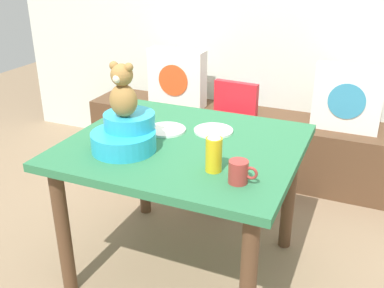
{
  "coord_description": "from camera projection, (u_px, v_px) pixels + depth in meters",
  "views": [
    {
      "loc": [
        0.81,
        -1.79,
        1.61
      ],
      "look_at": [
        0.0,
        0.1,
        0.69
      ],
      "focal_mm": 41.51,
      "sensor_mm": 36.0,
      "label": 1
    }
  ],
  "objects": [
    {
      "name": "dining_table",
      "position": [
        184.0,
        163.0,
        2.19
      ],
      "size": [
        1.1,
        0.98,
        0.74
      ],
      "color": "#2D7247",
      "rests_on": "ground_plane"
    },
    {
      "name": "pillow_floral_left",
      "position": [
        177.0,
        78.0,
        3.41
      ],
      "size": [
        0.44,
        0.15,
        0.44
      ],
      "color": "white",
      "rests_on": "window_bench"
    },
    {
      "name": "dinner_plate_far",
      "position": [
        213.0,
        131.0,
        2.26
      ],
      "size": [
        0.2,
        0.2,
        0.01
      ],
      "primitive_type": "cylinder",
      "color": "white",
      "rests_on": "dining_table"
    },
    {
      "name": "dinner_plate_near",
      "position": [
        166.0,
        130.0,
        2.27
      ],
      "size": [
        0.2,
        0.2,
        0.01
      ],
      "primitive_type": "cylinder",
      "color": "white",
      "rests_on": "dining_table"
    },
    {
      "name": "coffee_mug",
      "position": [
        239.0,
        172.0,
        1.76
      ],
      "size": [
        0.12,
        0.08,
        0.09
      ],
      "color": "#9E332D",
      "rests_on": "dining_table"
    },
    {
      "name": "ketchup_bottle",
      "position": [
        214.0,
        152.0,
        1.84
      ],
      "size": [
        0.07,
        0.07,
        0.18
      ],
      "color": "gold",
      "rests_on": "dining_table"
    },
    {
      "name": "table_fork",
      "position": [
        132.0,
        118.0,
        2.44
      ],
      "size": [
        0.15,
        0.11,
        0.01
      ],
      "primitive_type": "cube",
      "rotation": [
        0.0,
        0.0,
        2.14
      ],
      "color": "silver",
      "rests_on": "dining_table"
    },
    {
      "name": "teddy_bear",
      "position": [
        123.0,
        91.0,
        1.97
      ],
      "size": [
        0.13,
        0.12,
        0.25
      ],
      "color": "#9E743C",
      "rests_on": "infant_seat_teal"
    },
    {
      "name": "ground_plane",
      "position": [
        185.0,
        265.0,
        2.44
      ],
      "size": [
        8.0,
        8.0,
        0.0
      ],
      "primitive_type": "plane",
      "color": "#8C7256"
    },
    {
      "name": "pillow_floral_right",
      "position": [
        348.0,
        98.0,
        2.95
      ],
      "size": [
        0.44,
        0.15,
        0.44
      ],
      "color": "white",
      "rests_on": "window_bench"
    },
    {
      "name": "window_bench",
      "position": [
        251.0,
        143.0,
        3.39
      ],
      "size": [
        2.6,
        0.44,
        0.46
      ],
      "primitive_type": "cube",
      "color": "brown",
      "rests_on": "ground_plane"
    },
    {
      "name": "infant_seat_teal",
      "position": [
        126.0,
        134.0,
        2.05
      ],
      "size": [
        0.3,
        0.33,
        0.16
      ],
      "color": "#28A6CC",
      "rests_on": "dining_table"
    },
    {
      "name": "book_stack",
      "position": [
        242.0,
        109.0,
        3.31
      ],
      "size": [
        0.2,
        0.14,
        0.08
      ],
      "primitive_type": "cube",
      "color": "#595799",
      "rests_on": "window_bench"
    },
    {
      "name": "highchair",
      "position": [
        228.0,
        126.0,
        2.92
      ],
      "size": [
        0.34,
        0.47,
        0.79
      ],
      "color": "red",
      "rests_on": "ground_plane"
    }
  ]
}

